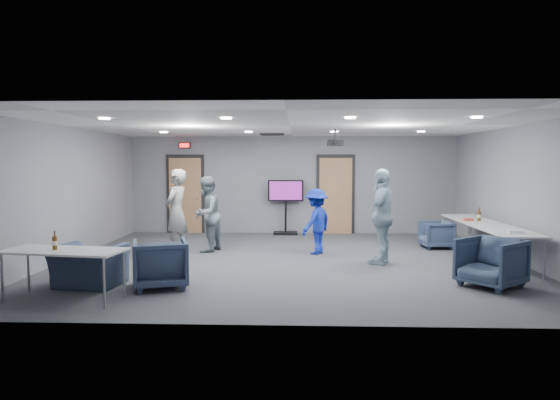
{
  "coord_description": "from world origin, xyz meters",
  "views": [
    {
      "loc": [
        0.17,
        -9.9,
        1.96
      ],
      "look_at": [
        -0.21,
        0.35,
        1.2
      ],
      "focal_mm": 32.0,
      "sensor_mm": 36.0,
      "label": 1
    }
  ],
  "objects_px": {
    "table_right_b": "(505,232)",
    "projector": "(335,143)",
    "person_c": "(382,216)",
    "chair_right_c": "(491,263)",
    "table_front_left": "(63,253)",
    "person_d": "(316,221)",
    "person_b": "(206,214)",
    "person_a": "(176,212)",
    "chair_front_b": "(88,266)",
    "chair_front_a": "(160,263)",
    "bottle_front": "(55,243)",
    "table_right_a": "(470,220)",
    "bottle_right": "(479,216)",
    "chair_right_a": "(436,235)",
    "tv_stand": "(286,204)"
  },
  "relations": [
    {
      "from": "person_a",
      "to": "chair_front_a",
      "type": "relative_size",
      "value": 2.17
    },
    {
      "from": "tv_stand",
      "to": "chair_right_a",
      "type": "bearing_deg",
      "value": -30.96
    },
    {
      "from": "person_b",
      "to": "tv_stand",
      "type": "height_order",
      "value": "person_b"
    },
    {
      "from": "table_right_a",
      "to": "chair_right_a",
      "type": "bearing_deg",
      "value": 64.84
    },
    {
      "from": "person_b",
      "to": "bottle_right",
      "type": "relative_size",
      "value": 5.71
    },
    {
      "from": "person_b",
      "to": "table_front_left",
      "type": "relative_size",
      "value": 0.93
    },
    {
      "from": "chair_right_a",
      "to": "chair_front_a",
      "type": "bearing_deg",
      "value": -58.83
    },
    {
      "from": "chair_right_c",
      "to": "projector",
      "type": "bearing_deg",
      "value": 177.76
    },
    {
      "from": "person_d",
      "to": "chair_right_c",
      "type": "height_order",
      "value": "person_d"
    },
    {
      "from": "person_c",
      "to": "bottle_right",
      "type": "distance_m",
      "value": 2.43
    },
    {
      "from": "table_front_left",
      "to": "projector",
      "type": "height_order",
      "value": "projector"
    },
    {
      "from": "chair_right_c",
      "to": "chair_front_b",
      "type": "distance_m",
      "value": 6.39
    },
    {
      "from": "chair_front_a",
      "to": "bottle_front",
      "type": "distance_m",
      "value": 1.57
    },
    {
      "from": "chair_right_c",
      "to": "bottle_front",
      "type": "bearing_deg",
      "value": -120.32
    },
    {
      "from": "person_d",
      "to": "projector",
      "type": "relative_size",
      "value": 3.97
    },
    {
      "from": "bottle_front",
      "to": "bottle_right",
      "type": "relative_size",
      "value": 0.92
    },
    {
      "from": "person_a",
      "to": "table_right_a",
      "type": "distance_m",
      "value": 6.47
    },
    {
      "from": "person_a",
      "to": "chair_front_b",
      "type": "distance_m",
      "value": 2.87
    },
    {
      "from": "chair_right_a",
      "to": "table_right_a",
      "type": "distance_m",
      "value": 0.81
    },
    {
      "from": "person_b",
      "to": "chair_front_a",
      "type": "bearing_deg",
      "value": 14.13
    },
    {
      "from": "person_b",
      "to": "bottle_right",
      "type": "distance_m",
      "value": 5.88
    },
    {
      "from": "person_a",
      "to": "bottle_front",
      "type": "bearing_deg",
      "value": -0.09
    },
    {
      "from": "person_b",
      "to": "chair_front_b",
      "type": "bearing_deg",
      "value": -5.85
    },
    {
      "from": "person_a",
      "to": "person_b",
      "type": "height_order",
      "value": "person_a"
    },
    {
      "from": "bottle_front",
      "to": "chair_right_a",
      "type": "bearing_deg",
      "value": 34.79
    },
    {
      "from": "table_right_a",
      "to": "table_front_left",
      "type": "height_order",
      "value": "same"
    },
    {
      "from": "chair_right_a",
      "to": "chair_front_b",
      "type": "relative_size",
      "value": 0.68
    },
    {
      "from": "chair_front_b",
      "to": "tv_stand",
      "type": "relative_size",
      "value": 0.67
    },
    {
      "from": "person_a",
      "to": "person_d",
      "type": "height_order",
      "value": "person_a"
    },
    {
      "from": "person_c",
      "to": "chair_right_c",
      "type": "distance_m",
      "value": 2.36
    },
    {
      "from": "person_d",
      "to": "table_front_left",
      "type": "distance_m",
      "value": 5.33
    },
    {
      "from": "chair_right_a",
      "to": "tv_stand",
      "type": "height_order",
      "value": "tv_stand"
    },
    {
      "from": "chair_front_b",
      "to": "table_front_left",
      "type": "distance_m",
      "value": 0.9
    },
    {
      "from": "person_c",
      "to": "table_right_b",
      "type": "distance_m",
      "value": 2.25
    },
    {
      "from": "person_c",
      "to": "table_front_left",
      "type": "bearing_deg",
      "value": -36.9
    },
    {
      "from": "table_front_left",
      "to": "person_d",
      "type": "bearing_deg",
      "value": 53.36
    },
    {
      "from": "chair_right_c",
      "to": "table_right_b",
      "type": "bearing_deg",
      "value": 112.27
    },
    {
      "from": "chair_front_a",
      "to": "table_right_a",
      "type": "height_order",
      "value": "chair_front_a"
    },
    {
      "from": "table_right_b",
      "to": "projector",
      "type": "relative_size",
      "value": 5.4
    },
    {
      "from": "person_c",
      "to": "table_right_a",
      "type": "bearing_deg",
      "value": 148.18
    },
    {
      "from": "chair_front_a",
      "to": "tv_stand",
      "type": "distance_m",
      "value": 6.26
    },
    {
      "from": "bottle_right",
      "to": "projector",
      "type": "height_order",
      "value": "projector"
    },
    {
      "from": "table_right_a",
      "to": "bottle_right",
      "type": "distance_m",
      "value": 0.55
    },
    {
      "from": "person_d",
      "to": "person_a",
      "type": "bearing_deg",
      "value": -51.03
    },
    {
      "from": "table_right_a",
      "to": "bottle_front",
      "type": "bearing_deg",
      "value": 120.58
    },
    {
      "from": "bottle_front",
      "to": "chair_front_b",
      "type": "bearing_deg",
      "value": 81.32
    },
    {
      "from": "chair_front_b",
      "to": "chair_right_a",
      "type": "bearing_deg",
      "value": -141.54
    },
    {
      "from": "person_d",
      "to": "projector",
      "type": "distance_m",
      "value": 1.76
    },
    {
      "from": "table_right_b",
      "to": "bottle_right",
      "type": "xyz_separation_m",
      "value": [
        0.02,
        1.37,
        0.15
      ]
    },
    {
      "from": "chair_front_b",
      "to": "table_right_a",
      "type": "distance_m",
      "value": 7.99
    }
  ]
}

